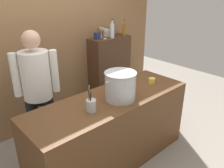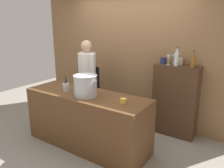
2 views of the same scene
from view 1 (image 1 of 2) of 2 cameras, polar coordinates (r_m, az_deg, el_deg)
The scene contains 14 objects.
ground_plane at distance 3.21m, azimuth -0.18°, elevation -17.99°, with size 8.00×8.00×0.00m, color gray.
brick_back_panel at distance 3.62m, azimuth -15.69°, elevation 12.67°, with size 4.40×0.10×3.00m, color olive.
prep_counter at distance 2.93m, azimuth -0.19°, elevation -11.36°, with size 2.07×0.70×0.90m, color brown.
bar_cabinet at distance 4.26m, azimuth -0.59°, elevation 3.00°, with size 0.76×0.32×1.28m, color #472D1C.
chef at distance 2.94m, azimuth -17.83°, elevation -0.96°, with size 0.49×0.41×1.66m.
stockpot_large at distance 2.61m, azimuth 2.06°, elevation -0.47°, with size 0.42×0.36×0.32m.
utensil_crock at distance 2.41m, azimuth -5.16°, elevation -5.19°, with size 0.10×0.10×0.28m.
butter_jar at distance 3.14m, azimuth 9.77°, elevation 0.84°, with size 0.09×0.09×0.07m, color yellow.
wine_bottle_amber at distance 4.17m, azimuth 3.02°, elevation 13.18°, with size 0.06×0.06×0.28m.
wine_bottle_clear at distance 4.00m, azimuth 0.04°, elevation 12.99°, with size 0.07×0.07×0.31m.
wine_glass_short at distance 4.05m, azimuth -2.63°, elevation 13.02°, with size 0.08×0.08×0.16m.
wine_glass_wide at distance 3.92m, azimuth -1.75°, elevation 12.75°, with size 0.08×0.08×0.17m.
spice_tin_navy at distance 3.90m, azimuth -3.67°, elevation 11.67°, with size 0.08×0.08×0.11m, color navy.
spice_tin_cream at distance 4.13m, azimuth -1.26°, elevation 12.40°, with size 0.09×0.09×0.11m, color beige.
Camera 1 is at (-1.62, -1.78, 2.11)m, focal length 37.23 mm.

